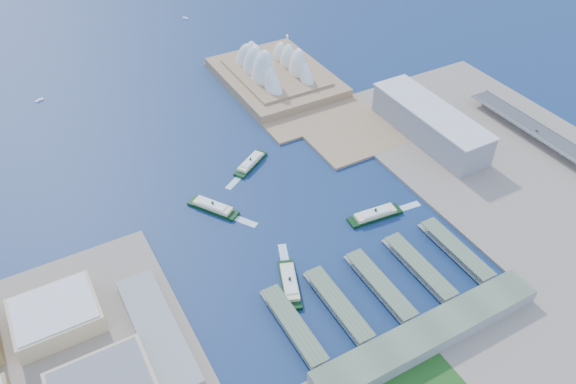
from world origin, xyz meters
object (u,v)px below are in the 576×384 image
ferry_c (290,282)px  ferry_d (375,213)px  opera_house (275,60)px  car_c (537,131)px  toaster_building (430,123)px  ferry_b (251,162)px  ferry_a (213,206)px

ferry_c → ferry_d: 119.41m
opera_house → car_c: bearing=-54.2°
ferry_d → toaster_building: bearing=-53.3°
ferry_b → ferry_d: bearing=-5.2°
ferry_b → ferry_c: ferry_c is taller
ferry_a → ferry_b: size_ratio=1.07×
ferry_c → car_c: size_ratio=12.49×
opera_house → toaster_building: (90.00, -200.00, -11.50)m
opera_house → ferry_a: opera_house is taller
toaster_building → ferry_c: 271.05m
toaster_building → ferry_c: size_ratio=2.87×
ferry_c → ferry_a: bearing=-60.5°
opera_house → ferry_c: size_ratio=3.34×
ferry_b → ferry_d: 149.51m
opera_house → ferry_c: 351.54m
ferry_b → car_c: bearing=36.1°
opera_house → ferry_c: bearing=-116.3°
ferry_d → car_c: size_ratio=12.74×
opera_house → ferry_b: (-109.40, -146.41, -27.31)m
toaster_building → car_c: toaster_building is taller
ferry_a → ferry_c: size_ratio=0.98×
opera_house → ferry_a: 260.77m
ferry_d → car_c: 232.78m
ferry_c → toaster_building: bearing=-134.1°
ferry_a → car_c: 371.69m
ferry_a → ferry_c: 122.74m
toaster_building → ferry_b: toaster_building is taller
toaster_building → ferry_d: bearing=-148.8°
ferry_c → car_c: car_c is taller
opera_house → toaster_building: bearing=-65.8°
ferry_b → car_c: car_c is taller
ferry_b → ferry_d: ferry_d is taller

